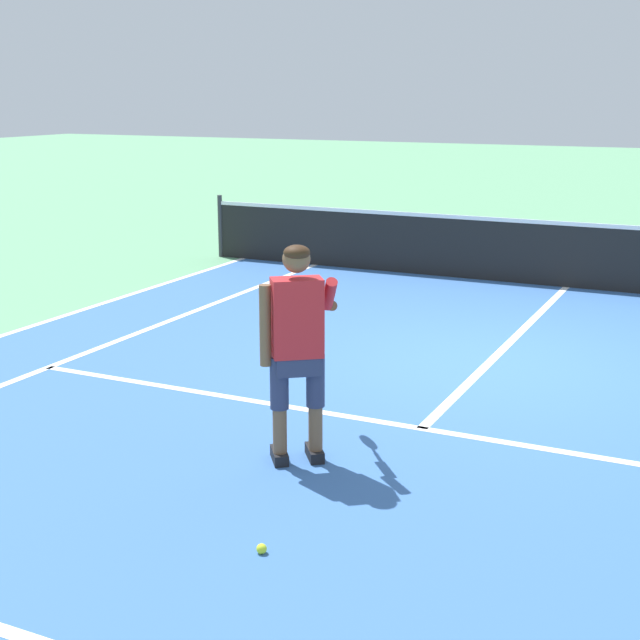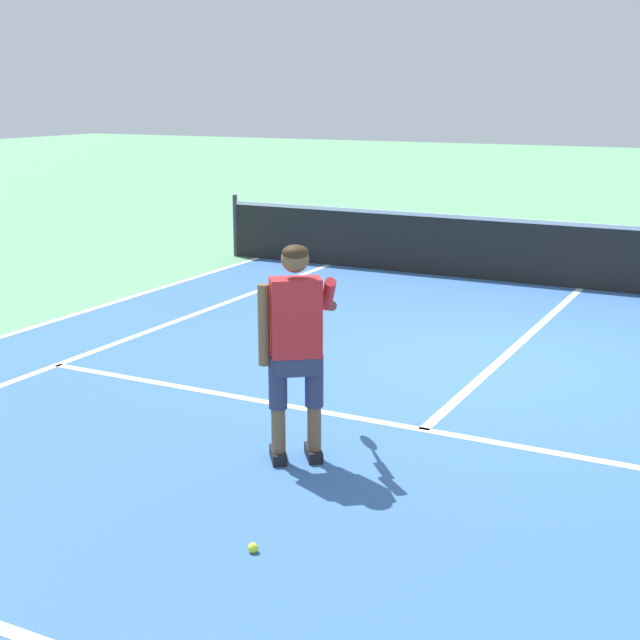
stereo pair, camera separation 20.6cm
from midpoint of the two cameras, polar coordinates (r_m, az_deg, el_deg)
ground_plane at (r=9.78m, az=9.95°, el=-2.71°), size 80.00×80.00×0.00m
court_inner_surface at (r=9.01m, az=8.49°, el=-4.11°), size 10.98×10.61×0.00m
line_service at (r=7.85m, az=5.66°, el=-6.80°), size 8.23×0.10×0.01m
line_centre_service at (r=10.78m, az=11.50°, el=-1.18°), size 0.10×6.40×0.01m
line_singles_left at (r=10.88m, az=-12.67°, el=-1.10°), size 0.10×10.21×0.01m
line_doubles_left at (r=11.76m, az=-17.96°, el=-0.31°), size 0.10×10.21×0.01m
tennis_net at (r=13.73m, az=14.92°, el=4.03°), size 11.96×0.08×1.07m
tennis_player at (r=6.87m, az=-2.28°, el=-1.17°), size 0.62×1.21×1.71m
tennis_ball_near_feet at (r=5.86m, az=-4.73°, el=-14.13°), size 0.07×0.07×0.07m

